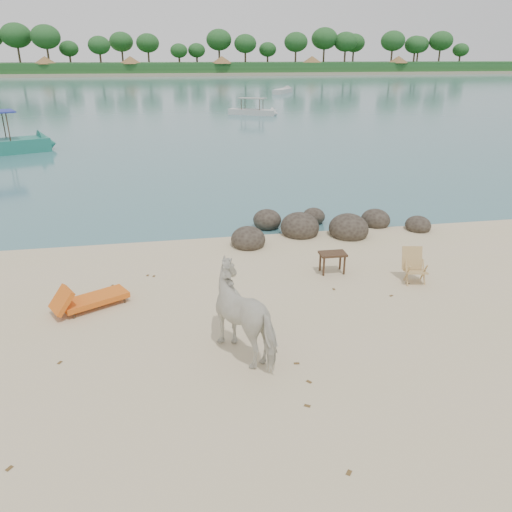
{
  "coord_description": "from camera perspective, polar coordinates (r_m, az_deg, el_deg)",
  "views": [
    {
      "loc": [
        -1.55,
        -7.88,
        5.07
      ],
      "look_at": [
        0.27,
        2.0,
        1.0
      ],
      "focal_mm": 35.0,
      "sensor_mm": 36.0,
      "label": 1
    }
  ],
  "objects": [
    {
      "name": "far_shore",
      "position": [
        177.96,
        -10.57,
        20.07
      ],
      "size": [
        420.0,
        90.0,
        1.4
      ],
      "primitive_type": "cube",
      "color": "tan",
      "rests_on": "ground"
    },
    {
      "name": "lounge_chair",
      "position": [
        11.25,
        -17.96,
        -4.45
      ],
      "size": [
        1.79,
        1.33,
        0.51
      ],
      "primitive_type": null,
      "rotation": [
        0.0,
        0.0,
        0.49
      ],
      "color": "orange",
      "rests_on": "ground"
    },
    {
      "name": "boat_far",
      "position": [
        74.42,
        3.06,
        18.39
      ],
      "size": [
        4.26,
        6.01,
        0.71
      ],
      "primitive_type": null,
      "rotation": [
        0.0,
        0.0,
        1.05
      ],
      "color": "#B4B3AF",
      "rests_on": "water"
    },
    {
      "name": "water",
      "position": [
        98.03,
        -10.04,
        18.77
      ],
      "size": [
        400.0,
        400.0,
        0.0
      ],
      "primitive_type": "plane",
      "color": "#386570",
      "rests_on": "ground"
    },
    {
      "name": "side_table",
      "position": [
        12.47,
        8.69,
        -0.9
      ],
      "size": [
        0.65,
        0.43,
        0.52
      ],
      "primitive_type": null,
      "rotation": [
        0.0,
        0.0,
        -0.02
      ],
      "color": "#331C14",
      "rests_on": "ground"
    },
    {
      "name": "dead_leaves",
      "position": [
        9.69,
        -2.2,
        -9.47
      ],
      "size": [
        7.89,
        7.03,
        0.0
      ],
      "color": "brown",
      "rests_on": "ground"
    },
    {
      "name": "boulders",
      "position": [
        15.32,
        7.27,
        3.25
      ],
      "size": [
        6.27,
        2.84,
        0.88
      ],
      "rotation": [
        0.0,
        0.0,
        -0.42
      ],
      "color": "#2B241D",
      "rests_on": "ground"
    },
    {
      "name": "cow",
      "position": [
        8.92,
        -0.88,
        -6.65
      ],
      "size": [
        1.68,
        2.04,
        1.58
      ],
      "primitive_type": "imported",
      "rotation": [
        0.0,
        0.0,
        3.68
      ],
      "color": "silver",
      "rests_on": "ground"
    },
    {
      "name": "far_scenery",
      "position": [
        144.6,
        -10.5,
        20.95
      ],
      "size": [
        420.0,
        18.0,
        9.5
      ],
      "color": "#1E4C1E",
      "rests_on": "ground"
    },
    {
      "name": "deck_chair",
      "position": [
        12.33,
        17.82,
        -1.31
      ],
      "size": [
        0.62,
        0.66,
        0.81
      ],
      "primitive_type": null,
      "rotation": [
        0.0,
        0.0,
        -0.2
      ],
      "color": "tan",
      "rests_on": "ground"
    },
    {
      "name": "boat_mid",
      "position": [
        47.2,
        -0.44,
        17.35
      ],
      "size": [
        4.78,
        3.43,
        2.4
      ],
      "primitive_type": null,
      "rotation": [
        0.0,
        0.0,
        -0.53
      ],
      "color": "#B9B8B4",
      "rests_on": "water"
    }
  ]
}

